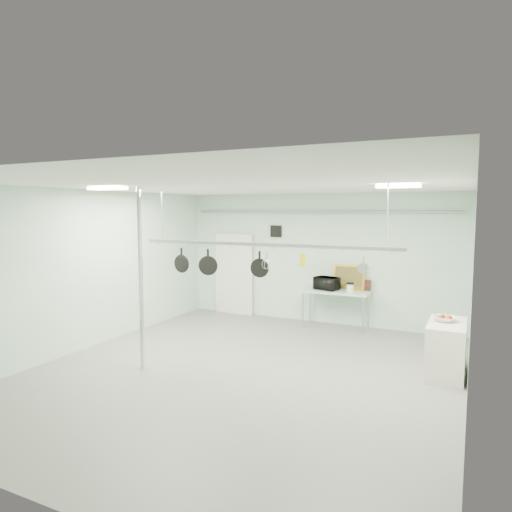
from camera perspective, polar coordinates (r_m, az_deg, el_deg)
The scene contains 25 objects.
floor at distance 8.13m, azimuth -1.55°, elevation -14.31°, with size 8.00×8.00×0.00m, color gray.
ceiling at distance 7.65m, azimuth -1.62°, elevation 8.75°, with size 7.00×8.00×0.02m, color silver.
back_wall at distance 11.40m, azimuth 7.63°, elevation -0.29°, with size 7.00×0.02×3.20m, color silver.
right_wall at distance 6.90m, azimuth 25.26°, elevation -4.73°, with size 0.02×8.00×3.20m, color silver.
door at distance 12.32m, azimuth -2.71°, elevation -2.37°, with size 1.10×0.10×2.20m, color silver.
wall_vent at distance 11.72m, azimuth 2.51°, elevation 3.11°, with size 0.30×0.04×0.30m, color black.
conduit_pipe at distance 11.25m, azimuth 7.56°, elevation 5.50°, with size 0.07×0.07×6.60m, color gray.
chrome_pole at distance 8.17m, azimuth -14.23°, elevation -2.79°, with size 0.08×0.08×3.20m, color silver.
prep_table at distance 10.96m, azimuth 9.93°, elevation -4.62°, with size 1.60×0.70×0.91m.
side_cabinet at distance 8.53m, azimuth 22.69°, elevation -10.62°, with size 0.60×1.20×0.90m, color silver.
pot_rack at distance 7.84m, azimuth 0.71°, elevation 1.66°, with size 4.80×0.06×1.00m.
light_panel_left at distance 8.28m, azimuth -18.08°, elevation 8.04°, with size 0.65×0.30×0.05m, color white.
light_panel_right at distance 7.48m, azimuth 17.37°, elevation 8.34°, with size 0.65×0.30×0.05m, color white.
microwave at distance 10.99m, azimuth 8.85°, elevation -3.40°, with size 0.55×0.37×0.30m, color black.
coffee_canister at distance 10.72m, azimuth 11.68°, elevation -3.98°, with size 0.16×0.16×0.19m, color silver.
painting_large at distance 11.13m, azimuth 11.52°, elevation -2.60°, with size 0.78×0.05×0.58m, color gold.
painting_small at distance 11.07m, azimuth 13.41°, elevation -3.55°, with size 0.30×0.04×0.25m, color #381A13.
fruit_bowl at distance 8.47m, azimuth 22.52°, elevation -7.26°, with size 0.37×0.37×0.09m, color silver.
skillet_left at distance 8.71m, azimuth -9.29°, elevation -0.50°, with size 0.34×0.06×0.46m, color black, non-canonical shape.
skillet_mid at distance 8.39m, azimuth -6.02°, elevation -0.77°, with size 0.35×0.06×0.49m, color black, non-canonical shape.
skillet_right at distance 7.89m, azimuth 0.45°, elevation -1.07°, with size 0.33×0.06×0.47m, color black, non-canonical shape.
whisk at distance 7.83m, azimuth 1.32°, elevation -0.63°, with size 0.16×0.16×0.33m, color #ACACB1, non-canonical shape.
grater at distance 7.58m, azimuth 5.88°, elevation -0.53°, with size 0.10×0.02×0.24m, color gold, non-canonical shape.
saucepan at distance 7.31m, azimuth 13.25°, elevation -1.05°, with size 0.16×0.09×0.28m, color silver, non-canonical shape.
fruit_cluster at distance 8.46m, azimuth 22.53°, elevation -7.00°, with size 0.24×0.24×0.09m, color #9A160E, non-canonical shape.
Camera 1 is at (3.50, -6.79, 2.79)m, focal length 32.00 mm.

